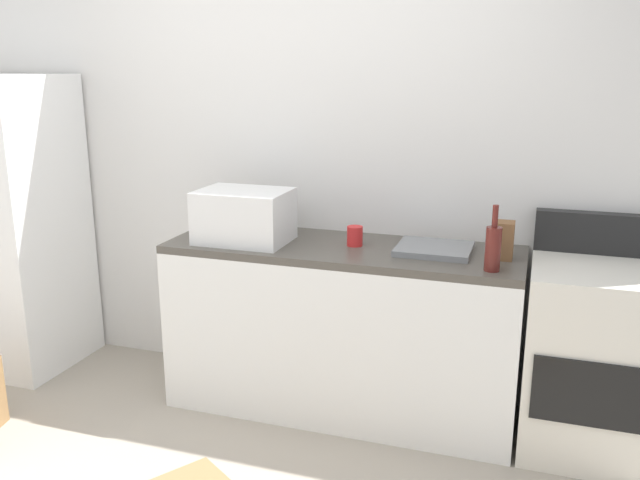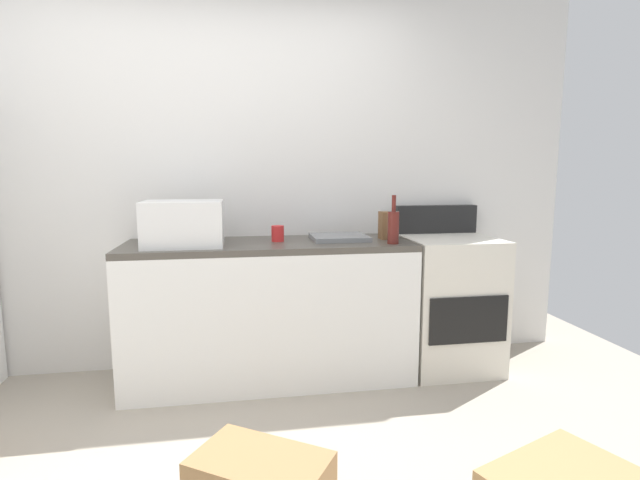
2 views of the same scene
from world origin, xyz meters
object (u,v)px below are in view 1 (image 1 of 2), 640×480
stove_oven (591,356)px  coffee_mug (355,236)px  refrigerator (11,224)px  knife_block (503,240)px  wine_bottle (493,247)px  microwave (244,216)px

stove_oven → coffee_mug: 1.26m
refrigerator → coffee_mug: 2.11m
stove_oven → knife_block: 0.68m
coffee_mug → stove_oven: bearing=-0.9°
refrigerator → wine_bottle: bearing=-3.0°
stove_oven → microwave: (-1.73, -0.08, 0.57)m
wine_bottle → coffee_mug: bearing=162.4°
wine_bottle → stove_oven: bearing=23.2°
refrigerator → knife_block: bearing=1.3°
wine_bottle → coffee_mug: wine_bottle is taller
microwave → coffee_mug: bearing=9.8°
refrigerator → coffee_mug: refrigerator is taller
refrigerator → microwave: size_ratio=3.78×
coffee_mug → knife_block: size_ratio=0.56×
coffee_mug → microwave: bearing=-170.2°
refrigerator → wine_bottle: 2.81m
stove_oven → knife_block: stove_oven is taller
stove_oven → knife_block: (-0.44, 0.01, 0.52)m
microwave → knife_block: 1.29m
coffee_mug → knife_block: bearing=-0.7°
refrigerator → microwave: refrigerator is taller
stove_oven → knife_block: bearing=178.7°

